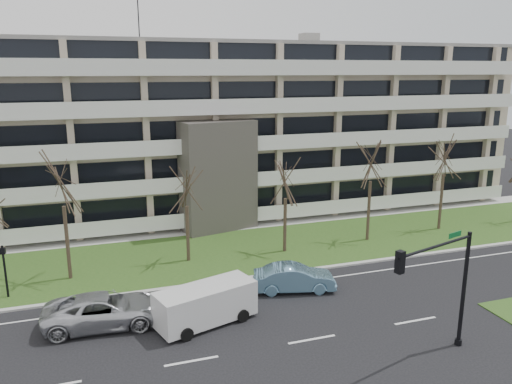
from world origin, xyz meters
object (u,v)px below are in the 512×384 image
object	(u,v)px
white_van	(207,301)
pedestrian_signal	(4,265)
silver_pickup	(104,310)
blue_sedan	(294,278)
traffic_signal	(444,279)

from	to	relation	value
white_van	pedestrian_signal	world-z (taller)	pedestrian_signal
silver_pickup	white_van	world-z (taller)	white_van
blue_sedan	traffic_signal	world-z (taller)	traffic_signal
blue_sedan	traffic_signal	distance (m)	9.81
silver_pickup	white_van	distance (m)	5.31
silver_pickup	traffic_signal	size ratio (longest dim) A/B	1.03
white_van	traffic_signal	xyz separation A→B (m)	(9.41, -6.39, 2.62)
silver_pickup	white_van	bearing A→B (deg)	-101.36
pedestrian_signal	blue_sedan	bearing A→B (deg)	-9.29
white_van	pedestrian_signal	distance (m)	12.28
silver_pickup	traffic_signal	world-z (taller)	traffic_signal
traffic_signal	pedestrian_signal	xyz separation A→B (m)	(-19.77, 12.94, -1.80)
silver_pickup	white_van	xyz separation A→B (m)	(5.10, -1.41, 0.38)
blue_sedan	pedestrian_signal	xyz separation A→B (m)	(-16.21, 4.31, 1.24)
silver_pickup	pedestrian_signal	xyz separation A→B (m)	(-5.26, 5.13, 1.19)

